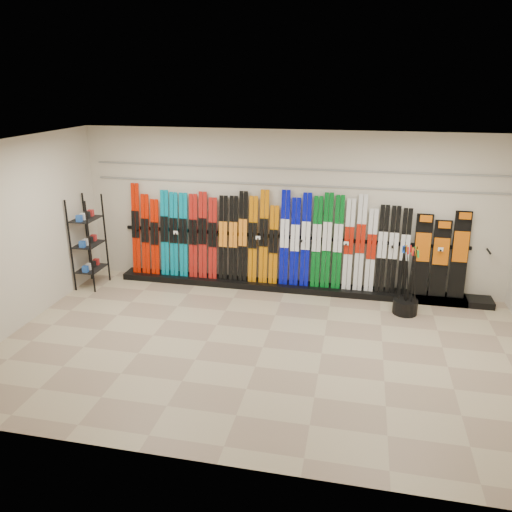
# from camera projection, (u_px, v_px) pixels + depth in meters

# --- Properties ---
(floor) EXTENTS (8.00, 8.00, 0.00)m
(floor) POSITION_uv_depth(u_px,v_px,m) (263.00, 347.00, 7.56)
(floor) COLOR gray
(floor) RESTS_ON ground
(back_wall) EXTENTS (8.00, 0.00, 8.00)m
(back_wall) POSITION_uv_depth(u_px,v_px,m) (289.00, 211.00, 9.37)
(back_wall) COLOR beige
(back_wall) RESTS_ON floor
(left_wall) EXTENTS (0.00, 5.00, 5.00)m
(left_wall) POSITION_uv_depth(u_px,v_px,m) (14.00, 237.00, 7.84)
(left_wall) COLOR beige
(left_wall) RESTS_ON floor
(ceiling) EXTENTS (8.00, 8.00, 0.00)m
(ceiling) POSITION_uv_depth(u_px,v_px,m) (264.00, 146.00, 6.56)
(ceiling) COLOR silver
(ceiling) RESTS_ON back_wall
(ski_rack_base) EXTENTS (8.00, 0.40, 0.12)m
(ski_rack_base) POSITION_uv_depth(u_px,v_px,m) (297.00, 287.00, 9.60)
(ski_rack_base) COLOR black
(ski_rack_base) RESTS_ON floor
(skis) EXTENTS (5.37, 0.22, 1.80)m
(skis) POSITION_uv_depth(u_px,v_px,m) (264.00, 240.00, 9.47)
(skis) COLOR red
(skis) RESTS_ON ski_rack_base
(snowboards) EXTENTS (0.93, 0.24, 1.56)m
(snowboards) POSITION_uv_depth(u_px,v_px,m) (441.00, 256.00, 8.91)
(snowboards) COLOR black
(snowboards) RESTS_ON ski_rack_base
(accessory_rack) EXTENTS (0.40, 0.60, 1.78)m
(accessory_rack) POSITION_uv_depth(u_px,v_px,m) (89.00, 242.00, 9.56)
(accessory_rack) COLOR black
(accessory_rack) RESTS_ON floor
(pole_bin) EXTENTS (0.42, 0.42, 0.25)m
(pole_bin) POSITION_uv_depth(u_px,v_px,m) (405.00, 307.00, 8.63)
(pole_bin) COLOR black
(pole_bin) RESTS_ON floor
(ski_poles) EXTENTS (0.34, 0.36, 1.18)m
(ski_poles) POSITION_uv_depth(u_px,v_px,m) (408.00, 280.00, 8.48)
(ski_poles) COLOR black
(ski_poles) RESTS_ON pole_bin
(slatwall_rail_0) EXTENTS (7.60, 0.02, 0.03)m
(slatwall_rail_0) POSITION_uv_depth(u_px,v_px,m) (289.00, 185.00, 9.18)
(slatwall_rail_0) COLOR gray
(slatwall_rail_0) RESTS_ON back_wall
(slatwall_rail_1) EXTENTS (7.60, 0.02, 0.03)m
(slatwall_rail_1) POSITION_uv_depth(u_px,v_px,m) (290.00, 169.00, 9.08)
(slatwall_rail_1) COLOR gray
(slatwall_rail_1) RESTS_ON back_wall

